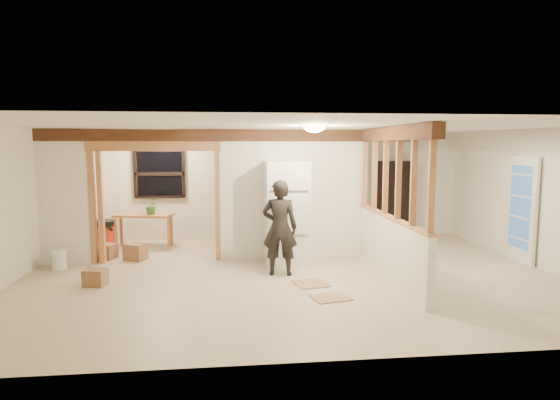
{
  "coord_description": "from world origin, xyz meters",
  "views": [
    {
      "loc": [
        -1.03,
        -7.72,
        2.19
      ],
      "look_at": [
        -0.14,
        0.4,
        1.24
      ],
      "focal_mm": 30.0,
      "sensor_mm": 36.0,
      "label": 1
    }
  ],
  "objects": [
    {
      "name": "floor",
      "position": [
        0.0,
        0.0,
        -0.01
      ],
      "size": [
        9.0,
        6.5,
        0.01
      ],
      "primitive_type": "cube",
      "color": "#C4B392",
      "rests_on": "ground"
    },
    {
      "name": "ceiling",
      "position": [
        0.0,
        0.0,
        2.5
      ],
      "size": [
        9.0,
        6.5,
        0.01
      ],
      "primitive_type": "cube",
      "color": "white"
    },
    {
      "name": "wall_back",
      "position": [
        0.0,
        3.25,
        1.25
      ],
      "size": [
        9.0,
        0.01,
        2.5
      ],
      "primitive_type": "cube",
      "color": "silver",
      "rests_on": "floor"
    },
    {
      "name": "wall_front",
      "position": [
        0.0,
        -3.25,
        1.25
      ],
      "size": [
        9.0,
        0.01,
        2.5
      ],
      "primitive_type": "cube",
      "color": "silver",
      "rests_on": "floor"
    },
    {
      "name": "wall_left",
      "position": [
        -4.5,
        0.0,
        1.25
      ],
      "size": [
        0.01,
        6.5,
        2.5
      ],
      "primitive_type": "cube",
      "color": "silver",
      "rests_on": "floor"
    },
    {
      "name": "wall_right",
      "position": [
        4.5,
        0.0,
        1.25
      ],
      "size": [
        0.01,
        6.5,
        2.5
      ],
      "primitive_type": "cube",
      "color": "silver",
      "rests_on": "floor"
    },
    {
      "name": "partition_left_stub",
      "position": [
        -4.05,
        1.2,
        1.25
      ],
      "size": [
        0.9,
        0.12,
        2.5
      ],
      "primitive_type": "cube",
      "color": "white",
      "rests_on": "floor"
    },
    {
      "name": "partition_center",
      "position": [
        0.2,
        1.2,
        1.25
      ],
      "size": [
        2.8,
        0.12,
        2.5
      ],
      "primitive_type": "cube",
      "color": "white",
      "rests_on": "floor"
    },
    {
      "name": "doorway_frame",
      "position": [
        -2.4,
        1.2,
        1.1
      ],
      "size": [
        2.46,
        0.14,
        2.2
      ],
      "primitive_type": "cube",
      "color": "#B67B4C",
      "rests_on": "floor"
    },
    {
      "name": "header_beam_back",
      "position": [
        -1.0,
        1.2,
        2.38
      ],
      "size": [
        7.0,
        0.18,
        0.22
      ],
      "primitive_type": "cube",
      "color": "#4D2B1A",
      "rests_on": "ceiling"
    },
    {
      "name": "header_beam_right",
      "position": [
        1.6,
        -0.4,
        2.38
      ],
      "size": [
        0.18,
        3.3,
        0.22
      ],
      "primitive_type": "cube",
      "color": "#4D2B1A",
      "rests_on": "ceiling"
    },
    {
      "name": "pony_wall",
      "position": [
        1.6,
        -0.4,
        0.5
      ],
      "size": [
        0.12,
        3.2,
        1.0
      ],
      "primitive_type": "cube",
      "color": "white",
      "rests_on": "floor"
    },
    {
      "name": "stud_partition",
      "position": [
        1.6,
        -0.4,
        1.66
      ],
      "size": [
        0.14,
        3.2,
        1.32
      ],
      "primitive_type": "cube",
      "color": "#B67B4C",
      "rests_on": "pony_wall"
    },
    {
      "name": "window_back",
      "position": [
        -2.6,
        3.17,
        1.55
      ],
      "size": [
        1.12,
        0.1,
        1.1
      ],
      "primitive_type": "cube",
      "color": "black",
      "rests_on": "wall_back"
    },
    {
      "name": "french_door",
      "position": [
        4.42,
        0.4,
        1.0
      ],
      "size": [
        0.12,
        0.86,
        2.0
      ],
      "primitive_type": "cube",
      "color": "white",
      "rests_on": "floor"
    },
    {
      "name": "ceiling_dome_main",
      "position": [
        0.3,
        -0.5,
        2.48
      ],
      "size": [
        0.36,
        0.36,
        0.16
      ],
      "primitive_type": "ellipsoid",
      "color": "#FFEABF",
      "rests_on": "ceiling"
    },
    {
      "name": "ceiling_dome_util",
      "position": [
        -2.5,
        2.3,
        2.48
      ],
      "size": [
        0.32,
        0.32,
        0.14
      ],
      "primitive_type": "ellipsoid",
      "color": "#FFEABF",
      "rests_on": "ceiling"
    },
    {
      "name": "hanging_bulb",
      "position": [
        -2.0,
        1.6,
        2.18
      ],
      "size": [
        0.07,
        0.07,
        0.07
      ],
      "primitive_type": "ellipsoid",
      "color": "#FFD88C",
      "rests_on": "ceiling"
    },
    {
      "name": "refrigerator",
      "position": [
        0.02,
        0.76,
        0.95
      ],
      "size": [
        0.79,
        0.76,
        1.91
      ],
      "primitive_type": "cube",
      "color": "silver",
      "rests_on": "floor"
    },
    {
      "name": "woman",
      "position": [
        -0.19,
        0.01,
        0.81
      ],
      "size": [
        0.66,
        0.5,
        1.63
      ],
      "primitive_type": "imported",
      "rotation": [
        0.0,
        0.0,
        2.94
      ],
      "color": "#282625",
      "rests_on": "floor"
    },
    {
      "name": "work_table",
      "position": [
        -2.85,
        2.43,
        0.37
      ],
      "size": [
        1.27,
        0.82,
        0.74
      ],
      "primitive_type": "cube",
      "rotation": [
        0.0,
        0.0,
        -0.21
      ],
      "color": "#B67B4C",
      "rests_on": "floor"
    },
    {
      "name": "potted_plant",
      "position": [
        -2.67,
        2.34,
        0.92
      ],
      "size": [
        0.37,
        0.34,
        0.35
      ],
      "primitive_type": "imported",
      "rotation": [
        0.0,
        0.0,
        -0.22
      ],
      "color": "#265920",
      "rests_on": "work_table"
    },
    {
      "name": "shop_vac",
      "position": [
        -3.62,
        2.22,
        0.33
      ],
      "size": [
        0.64,
        0.64,
        0.65
      ],
      "primitive_type": "cylinder",
      "rotation": [
        0.0,
        0.0,
        -0.35
      ],
      "color": "#B62C17",
      "rests_on": "floor"
    },
    {
      "name": "bookshelf",
      "position": [
        2.92,
        3.03,
        0.91
      ],
      "size": [
        0.91,
        0.3,
        1.82
      ],
      "primitive_type": "cube",
      "color": "black",
      "rests_on": "floor"
    },
    {
      "name": "bucket",
      "position": [
        -4.05,
        0.79,
        0.17
      ],
      "size": [
        0.29,
        0.29,
        0.34
      ],
      "primitive_type": "cylinder",
      "rotation": [
        0.0,
        0.0,
        -0.08
      ],
      "color": "silver",
      "rests_on": "floor"
    },
    {
      "name": "box_util_a",
      "position": [
        -2.84,
        1.36,
        0.16
      ],
      "size": [
        0.46,
        0.44,
        0.32
      ],
      "primitive_type": "cube",
      "rotation": [
        0.0,
        0.0,
        -0.41
      ],
      "color": "#926446",
      "rests_on": "floor"
    },
    {
      "name": "box_util_b",
      "position": [
        -3.41,
        1.5,
        0.14
      ],
      "size": [
        0.39,
        0.39,
        0.29
      ],
      "primitive_type": "cube",
      "rotation": [
        0.0,
        0.0,
        -0.34
      ],
      "color": "#926446",
      "rests_on": "floor"
    },
    {
      "name": "box_front",
      "position": [
        -3.14,
        -0.29,
        0.13
      ],
      "size": [
        0.37,
        0.33,
        0.26
      ],
      "primitive_type": "cube",
      "rotation": [
        0.0,
        0.0,
        -0.22
      ],
      "color": "#926446",
      "rests_on": "floor"
    },
    {
      "name": "floor_panel_near",
      "position": [
        0.25,
        -0.6,
        0.01
      ],
      "size": [
        0.59,
        0.59,
        0.02
      ],
      "primitive_type": "cube",
      "rotation": [
        0.0,
        0.0,
        0.23
      ],
      "color": "tan",
      "rests_on": "floor"
    },
    {
      "name": "floor_panel_far",
      "position": [
        0.41,
        -1.3,
        0.01
      ],
      "size": [
        0.62,
        0.54,
        0.02
      ],
      "primitive_type": "cube",
      "rotation": [
        0.0,
        0.0,
        0.24
      ],
      "color": "tan",
      "rests_on": "floor"
    }
  ]
}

